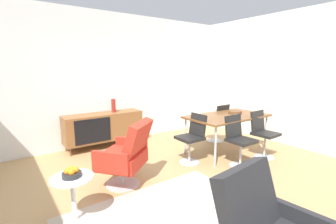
# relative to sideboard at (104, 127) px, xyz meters

# --- Properties ---
(ground_plane) EXTENTS (8.32, 8.32, 0.00)m
(ground_plane) POSITION_rel_sideboard_xyz_m (0.13, -2.30, -0.44)
(ground_plane) COLOR tan
(wall_back) EXTENTS (6.80, 0.12, 2.80)m
(wall_back) POSITION_rel_sideboard_xyz_m (0.13, 0.30, 0.96)
(wall_back) COLOR silver
(wall_back) RESTS_ON ground_plane
(wall_right) EXTENTS (0.12, 5.60, 2.80)m
(wall_right) POSITION_rel_sideboard_xyz_m (3.33, -2.30, 0.96)
(wall_right) COLOR silver
(wall_right) RESTS_ON ground_plane
(sideboard) EXTENTS (1.60, 0.45, 0.72)m
(sideboard) POSITION_rel_sideboard_xyz_m (0.00, 0.00, 0.00)
(sideboard) COLOR brown
(sideboard) RESTS_ON ground_plane
(vase_cobalt) EXTENTS (0.09, 0.09, 0.28)m
(vase_cobalt) POSITION_rel_sideboard_xyz_m (0.23, 0.00, 0.42)
(vase_cobalt) COLOR maroon
(vase_cobalt) RESTS_ON sideboard
(dining_table) EXTENTS (1.60, 0.90, 0.74)m
(dining_table) POSITION_rel_sideboard_xyz_m (1.84, -1.70, 0.26)
(dining_table) COLOR brown
(dining_table) RESTS_ON ground_plane
(wooden_bowl_on_table) EXTENTS (0.26, 0.26, 0.06)m
(wooden_bowl_on_table) POSITION_rel_sideboard_xyz_m (2.09, -1.69, 0.33)
(wooden_bowl_on_table) COLOR brown
(wooden_bowl_on_table) RESTS_ON dining_table
(dining_chair_front_right) EXTENTS (0.41, 0.44, 0.86)m
(dining_chair_front_right) POSITION_rel_sideboard_xyz_m (2.19, -2.26, 0.03)
(dining_chair_front_right) COLOR black
(dining_chair_front_right) RESTS_ON ground_plane
(dining_chair_back_right) EXTENTS (0.41, 0.44, 0.86)m
(dining_chair_back_right) POSITION_rel_sideboard_xyz_m (2.20, -1.14, 0.03)
(dining_chair_back_right) COLOR black
(dining_chair_back_right) RESTS_ON ground_plane
(dining_chair_front_left) EXTENTS (0.40, 0.43, 0.86)m
(dining_chair_front_left) POSITION_rel_sideboard_xyz_m (1.49, -2.26, 0.03)
(dining_chair_front_left) COLOR black
(dining_chair_front_left) RESTS_ON ground_plane
(dining_chair_near_window) EXTENTS (0.43, 0.40, 0.86)m
(dining_chair_near_window) POSITION_rel_sideboard_xyz_m (0.95, -1.70, 0.03)
(dining_chair_near_window) COLOR black
(dining_chair_near_window) RESTS_ON ground_plane
(lounge_chair_red) EXTENTS (0.91, 0.90, 0.95)m
(lounge_chair_red) POSITION_rel_sideboard_xyz_m (-0.37, -1.81, 0.03)
(lounge_chair_red) COLOR red
(lounge_chair_red) RESTS_ON ground_plane
(side_table_round) EXTENTS (0.44, 0.44, 0.52)m
(side_table_round) POSITION_rel_sideboard_xyz_m (-1.20, -2.23, -0.12)
(side_table_round) COLOR white
(side_table_round) RESTS_ON ground_plane
(fruit_bowl) EXTENTS (0.20, 0.20, 0.11)m
(fruit_bowl) POSITION_rel_sideboard_xyz_m (-1.20, -2.24, 0.12)
(fruit_bowl) COLOR #262628
(fruit_bowl) RESTS_ON side_table_round
(area_rug) EXTENTS (2.20, 1.70, 0.01)m
(area_rug) POSITION_rel_sideboard_xyz_m (-0.35, -2.88, -0.44)
(area_rug) COLOR #B7AD99
(area_rug) RESTS_ON ground_plane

